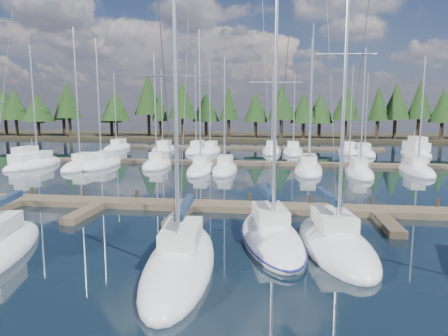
# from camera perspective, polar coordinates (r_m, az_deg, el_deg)

# --- Properties ---
(ground) EXTENTS (260.00, 260.00, 0.00)m
(ground) POSITION_cam_1_polar(r_m,az_deg,el_deg) (38.53, -1.05, -1.46)
(ground) COLOR black
(ground) RESTS_ON ground
(far_shore) EXTENTS (220.00, 30.00, 0.60)m
(far_shore) POSITION_cam_1_polar(r_m,az_deg,el_deg) (97.89, 4.36, 4.59)
(far_shore) COLOR black
(far_shore) RESTS_ON ground
(main_dock) EXTENTS (44.00, 6.13, 0.90)m
(main_dock) POSITION_cam_1_polar(r_m,az_deg,el_deg) (26.32, -5.30, -5.61)
(main_dock) COLOR brown
(main_dock) RESTS_ON ground
(back_docks) EXTENTS (50.00, 21.80, 0.40)m
(back_docks) POSITION_cam_1_polar(r_m,az_deg,el_deg) (57.75, 1.93, 1.98)
(back_docks) COLOR brown
(back_docks) RESTS_ON ground
(front_sailboat_3) EXTENTS (3.61, 9.74, 14.12)m
(front_sailboat_3) POSITION_cam_1_polar(r_m,az_deg,el_deg) (17.05, -6.23, -13.13)
(front_sailboat_3) COLOR silver
(front_sailboat_3) RESTS_ON ground
(front_sailboat_4) EXTENTS (4.53, 9.12, 14.10)m
(front_sailboat_4) POSITION_cam_1_polar(r_m,az_deg,el_deg) (20.23, 6.74, -9.66)
(front_sailboat_4) COLOR silver
(front_sailboat_4) RESTS_ON ground
(front_sailboat_5) EXTENTS (4.22, 8.66, 16.14)m
(front_sailboat_5) POSITION_cam_1_polar(r_m,az_deg,el_deg) (19.79, 15.56, -10.27)
(front_sailboat_5) COLOR silver
(front_sailboat_5) RESTS_ON ground
(back_sailboat_rows) EXTENTS (44.86, 31.62, 16.11)m
(back_sailboat_rows) POSITION_cam_1_polar(r_m,az_deg,el_deg) (53.49, 0.99, 1.55)
(back_sailboat_rows) COLOR silver
(back_sailboat_rows) RESTS_ON ground
(motor_yacht_left) EXTENTS (3.10, 8.04, 3.94)m
(motor_yacht_left) POSITION_cam_1_polar(r_m,az_deg,el_deg) (51.14, -26.15, 0.60)
(motor_yacht_left) COLOR silver
(motor_yacht_left) RESTS_ON ground
(motor_yacht_right) EXTENTS (3.58, 9.09, 4.45)m
(motor_yacht_right) POSITION_cam_1_polar(r_m,az_deg,el_deg) (65.37, 25.70, 2.16)
(motor_yacht_right) COLOR silver
(motor_yacht_right) RESTS_ON ground
(tree_line) EXTENTS (182.47, 12.21, 14.38)m
(tree_line) POSITION_cam_1_polar(r_m,az_deg,el_deg) (88.23, 1.83, 8.92)
(tree_line) COLOR black
(tree_line) RESTS_ON far_shore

